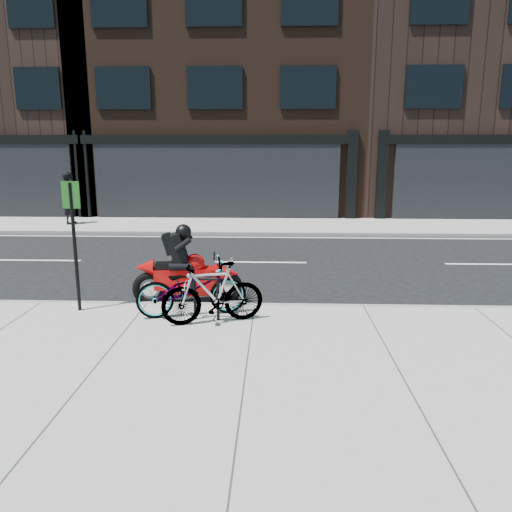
{
  "coord_description": "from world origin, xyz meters",
  "views": [
    {
      "loc": [
        0.36,
        -10.75,
        2.99
      ],
      "look_at": [
        0.0,
        -1.29,
        0.9
      ],
      "focal_mm": 35.0,
      "sensor_mm": 36.0,
      "label": 1
    }
  ],
  "objects_px": {
    "bike_rack": "(206,295)",
    "bicycle_rear": "(213,293)",
    "pedestrian": "(70,198)",
    "sign_post": "(74,235)",
    "bicycle_front": "(192,288)",
    "motorcycle": "(192,272)"
  },
  "relations": [
    {
      "from": "bike_rack",
      "to": "bicycle_front",
      "type": "xyz_separation_m",
      "value": [
        -0.28,
        0.21,
        0.06
      ]
    },
    {
      "from": "bicycle_rear",
      "to": "motorcycle",
      "type": "relative_size",
      "value": 0.8
    },
    {
      "from": "sign_post",
      "to": "motorcycle",
      "type": "bearing_deg",
      "value": 23.72
    },
    {
      "from": "pedestrian",
      "to": "bicycle_rear",
      "type": "bearing_deg",
      "value": -141.62
    },
    {
      "from": "bike_rack",
      "to": "pedestrian",
      "type": "distance_m",
      "value": 12.27
    },
    {
      "from": "motorcycle",
      "to": "sign_post",
      "type": "bearing_deg",
      "value": -163.32
    },
    {
      "from": "pedestrian",
      "to": "bicycle_front",
      "type": "bearing_deg",
      "value": -142.37
    },
    {
      "from": "bicycle_rear",
      "to": "pedestrian",
      "type": "relative_size",
      "value": 0.87
    },
    {
      "from": "bicycle_rear",
      "to": "pedestrian",
      "type": "height_order",
      "value": "pedestrian"
    },
    {
      "from": "sign_post",
      "to": "bicycle_front",
      "type": "bearing_deg",
      "value": -5.05
    },
    {
      "from": "bicycle_rear",
      "to": "motorcycle",
      "type": "height_order",
      "value": "motorcycle"
    },
    {
      "from": "bicycle_front",
      "to": "sign_post",
      "type": "relative_size",
      "value": 0.83
    },
    {
      "from": "bicycle_front",
      "to": "pedestrian",
      "type": "relative_size",
      "value": 0.96
    },
    {
      "from": "bicycle_front",
      "to": "sign_post",
      "type": "xyz_separation_m",
      "value": [
        -2.06,
        0.2,
        0.87
      ]
    },
    {
      "from": "bike_rack",
      "to": "bicycle_rear",
      "type": "bearing_deg",
      "value": -47.98
    },
    {
      "from": "pedestrian",
      "to": "sign_post",
      "type": "relative_size",
      "value": 0.86
    },
    {
      "from": "bicycle_front",
      "to": "sign_post",
      "type": "height_order",
      "value": "sign_post"
    },
    {
      "from": "bicycle_front",
      "to": "pedestrian",
      "type": "bearing_deg",
      "value": 16.29
    },
    {
      "from": "motorcycle",
      "to": "pedestrian",
      "type": "relative_size",
      "value": 1.08
    },
    {
      "from": "bicycle_rear",
      "to": "sign_post",
      "type": "height_order",
      "value": "sign_post"
    },
    {
      "from": "sign_post",
      "to": "bicycle_rear",
      "type": "bearing_deg",
      "value": -12.03
    },
    {
      "from": "bicycle_front",
      "to": "pedestrian",
      "type": "distance_m",
      "value": 11.95
    }
  ]
}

